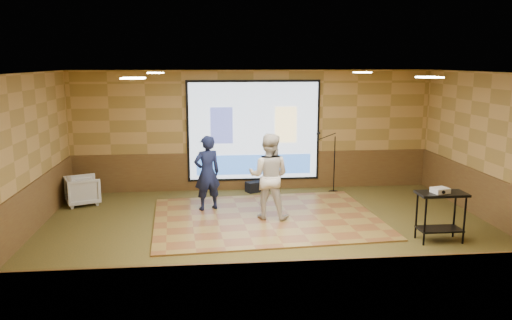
{
  "coord_description": "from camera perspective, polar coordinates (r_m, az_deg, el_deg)",
  "views": [
    {
      "loc": [
        -1.17,
        -8.83,
        3.21
      ],
      "look_at": [
        -0.21,
        0.73,
        1.3
      ],
      "focal_mm": 35.0,
      "sensor_mm": 36.0,
      "label": 1
    }
  ],
  "objects": [
    {
      "name": "projector_screen",
      "position": [
        12.44,
        -0.26,
        3.23
      ],
      "size": [
        3.32,
        0.06,
        2.52
      ],
      "color": "black",
      "rests_on": "room_shell"
    },
    {
      "name": "wainscot_front",
      "position": [
        6.12,
        6.16,
        -15.36
      ],
      "size": [
        9.0,
        0.04,
        0.95
      ],
      "primitive_type": "cube",
      "color": "#53311B",
      "rests_on": "ground"
    },
    {
      "name": "downlight_se",
      "position": [
        8.07,
        19.22,
        8.92
      ],
      "size": [
        0.32,
        0.32,
        0.02
      ],
      "primitive_type": "cube",
      "color": "#F6E8B8",
      "rests_on": "room_shell"
    },
    {
      "name": "player_left",
      "position": [
        10.79,
        -5.6,
        -1.48
      ],
      "size": [
        0.69,
        0.58,
        1.63
      ],
      "primitive_type": "imported",
      "rotation": [
        0.0,
        0.0,
        3.51
      ],
      "color": "#13193D",
      "rests_on": "dance_floor"
    },
    {
      "name": "duffel_bag",
      "position": [
        12.47,
        -0.16,
        -3.07
      ],
      "size": [
        0.49,
        0.42,
        0.26
      ],
      "primitive_type": "cube",
      "rotation": [
        0.0,
        0.0,
        0.43
      ],
      "color": "black",
      "rests_on": "ground"
    },
    {
      "name": "projector",
      "position": [
        9.46,
        20.3,
        -3.27
      ],
      "size": [
        0.33,
        0.29,
        0.09
      ],
      "primitive_type": "cube",
      "rotation": [
        0.0,
        0.0,
        0.26
      ],
      "color": "silver",
      "rests_on": "av_table"
    },
    {
      "name": "downlight_ne",
      "position": [
        11.16,
        12.06,
        9.77
      ],
      "size": [
        0.32,
        0.32,
        0.02
      ],
      "primitive_type": "cube",
      "color": "#F6E8B8",
      "rests_on": "room_shell"
    },
    {
      "name": "wainscot_back",
      "position": [
        12.67,
        -0.27,
        -1.23
      ],
      "size": [
        9.0,
        0.04,
        0.95
      ],
      "primitive_type": "cube",
      "color": "#53311B",
      "rests_on": "ground"
    },
    {
      "name": "downlight_nw",
      "position": [
        10.68,
        -11.4,
        9.74
      ],
      "size": [
        0.32,
        0.32,
        0.02
      ],
      "primitive_type": "cube",
      "color": "#F6E8B8",
      "rests_on": "room_shell"
    },
    {
      "name": "wainscot_left",
      "position": [
        9.82,
        -25.29,
        -6.04
      ],
      "size": [
        0.04,
        7.0,
        0.95
      ],
      "primitive_type": "cube",
      "color": "#53311B",
      "rests_on": "ground"
    },
    {
      "name": "ground",
      "position": [
        9.47,
        1.75,
        -8.58
      ],
      "size": [
        9.0,
        9.0,
        0.0
      ],
      "primitive_type": "plane",
      "color": "#343C1B",
      "rests_on": "ground"
    },
    {
      "name": "player_right",
      "position": [
        10.15,
        1.48,
        -1.86
      ],
      "size": [
        1.02,
        0.9,
        1.76
      ],
      "primitive_type": "imported",
      "rotation": [
        0.0,
        0.0,
        2.82
      ],
      "color": "silver",
      "rests_on": "dance_floor"
    },
    {
      "name": "room_shell",
      "position": [
        8.98,
        1.83,
        4.1
      ],
      "size": [
        9.04,
        7.04,
        3.02
      ],
      "color": "#B08749",
      "rests_on": "ground"
    },
    {
      "name": "downlight_sw",
      "position": [
        7.41,
        -13.87,
        9.06
      ],
      "size": [
        0.32,
        0.32,
        0.02
      ],
      "primitive_type": "cube",
      "color": "#F6E8B8",
      "rests_on": "room_shell"
    },
    {
      "name": "av_table",
      "position": [
        9.58,
        20.37,
        -5.14
      ],
      "size": [
        0.86,
        0.45,
        0.91
      ],
      "rotation": [
        0.0,
        0.0,
        -0.0
      ],
      "color": "black",
      "rests_on": "ground"
    },
    {
      "name": "dance_floor",
      "position": [
        10.41,
        1.18,
        -6.62
      ],
      "size": [
        4.78,
        3.77,
        0.03
      ],
      "primitive_type": "cube",
      "rotation": [
        0.0,
        0.0,
        0.06
      ],
      "color": "olive",
      "rests_on": "ground"
    },
    {
      "name": "mic_stand",
      "position": [
        12.49,
        8.66,
        -1.45
      ],
      "size": [
        0.6,
        0.24,
        1.52
      ],
      "rotation": [
        0.0,
        0.0,
        0.11
      ],
      "color": "black",
      "rests_on": "ground"
    },
    {
      "name": "wainscot_right",
      "position": [
        10.84,
        26.05,
        -4.55
      ],
      "size": [
        0.04,
        7.0,
        0.95
      ],
      "primitive_type": "cube",
      "color": "#53311B",
      "rests_on": "ground"
    },
    {
      "name": "banquet_chair",
      "position": [
        12.0,
        -19.2,
        -3.3
      ],
      "size": [
        0.92,
        0.91,
        0.65
      ],
      "primitive_type": "imported",
      "rotation": [
        0.0,
        0.0,
        1.95
      ],
      "color": "gray",
      "rests_on": "ground"
    }
  ]
}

